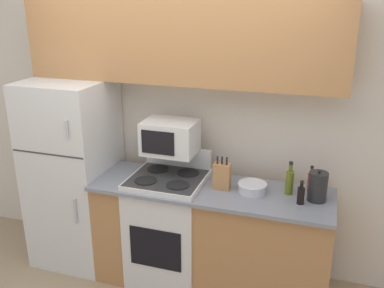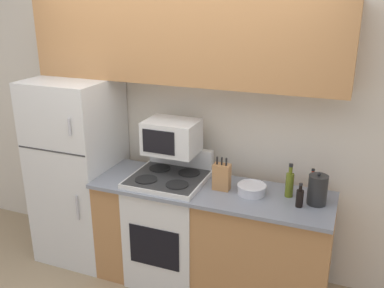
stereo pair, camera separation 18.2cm
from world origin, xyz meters
The scene contains 12 objects.
wall_back centered at (0.00, 0.70, 1.27)m, with size 8.00×0.05×2.55m.
lower_cabinets centered at (0.34, 0.28, 0.45)m, with size 1.88×0.61×0.90m.
refrigerator centered at (-0.94, 0.33, 0.83)m, with size 0.68×0.69×1.66m.
upper_cabinets centered at (0.00, 0.52, 1.98)m, with size 2.56×0.30×0.64m.
stove centered at (-0.02, 0.27, 0.49)m, with size 0.59×0.59×1.11m.
microwave centered at (-0.04, 0.39, 1.24)m, with size 0.42×0.32×0.27m.
knife_block centered at (0.42, 0.28, 1.01)m, with size 0.13×0.08×0.27m.
bowl centered at (0.66, 0.29, 0.95)m, with size 0.22×0.22×0.08m.
bottle_soy_sauce centered at (1.02, 0.21, 0.98)m, with size 0.05×0.05×0.18m.
bottle_olive_oil centered at (0.93, 0.35, 1.01)m, with size 0.06×0.06×0.26m.
bottle_hot_sauce centered at (1.08, 0.46, 0.98)m, with size 0.05×0.05×0.20m.
kettle centered at (1.13, 0.30, 1.01)m, with size 0.14×0.14×0.24m.
Camera 1 is at (1.14, -2.66, 2.34)m, focal length 40.00 mm.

